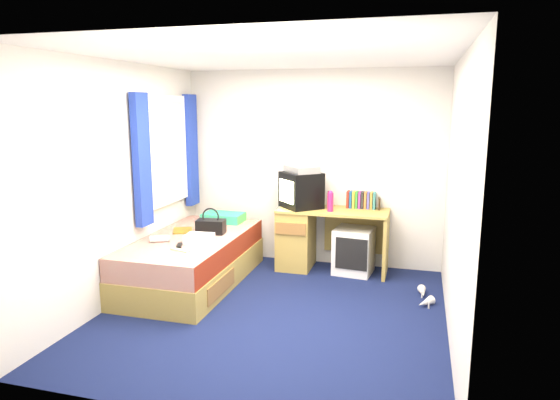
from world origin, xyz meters
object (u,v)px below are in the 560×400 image
(magazine, at_px, (183,230))
(remote_control, at_px, (179,245))
(crt_tv, at_px, (301,190))
(water_bottle, at_px, (160,239))
(vcr, at_px, (301,169))
(picture_frame, at_px, (379,204))
(storage_cube, at_px, (354,251))
(colour_swatch_fan, at_px, (180,250))
(desk, at_px, (310,236))
(white_heels, at_px, (424,297))
(pillow, at_px, (223,217))
(pink_water_bottle, at_px, (330,202))
(towel, at_px, (199,239))
(aerosol_can, at_px, (329,200))
(bed, at_px, (193,260))
(handbag, at_px, (211,226))

(magazine, bearing_deg, remote_control, -66.38)
(crt_tv, bearing_deg, water_bottle, -90.43)
(vcr, distance_m, picture_frame, 1.01)
(storage_cube, relative_size, colour_swatch_fan, 2.46)
(desk, height_order, vcr, vcr)
(desk, bearing_deg, crt_tv, 179.67)
(white_heels, bearing_deg, pillow, 166.13)
(desk, relative_size, pink_water_bottle, 6.00)
(magazine, bearing_deg, white_heels, -0.72)
(colour_swatch_fan, distance_m, white_heels, 2.52)
(colour_swatch_fan, bearing_deg, magazine, 114.82)
(towel, relative_size, white_heels, 0.55)
(pillow, relative_size, picture_frame, 3.54)
(white_heels, bearing_deg, magazine, 179.28)
(aerosol_can, bearing_deg, white_heels, -35.22)
(bed, xyz_separation_m, crt_tv, (1.02, 0.88, 0.70))
(desk, xyz_separation_m, crt_tv, (-0.12, 0.00, 0.56))
(picture_frame, relative_size, pink_water_bottle, 0.65)
(vcr, height_order, pink_water_bottle, vcr)
(desk, relative_size, colour_swatch_fan, 5.91)
(desk, relative_size, storage_cube, 2.40)
(water_bottle, height_order, white_heels, water_bottle)
(colour_swatch_fan, height_order, white_heels, colour_swatch_fan)
(aerosol_can, bearing_deg, pink_water_bottle, -75.44)
(handbag, height_order, water_bottle, handbag)
(handbag, height_order, white_heels, handbag)
(bed, relative_size, picture_frame, 14.29)
(pink_water_bottle, height_order, white_heels, pink_water_bottle)
(crt_tv, bearing_deg, magazine, -104.40)
(remote_control, bearing_deg, aerosol_can, 24.87)
(crt_tv, relative_size, handbag, 1.75)
(magazine, bearing_deg, picture_frame, 21.19)
(bed, xyz_separation_m, desk, (1.15, 0.88, 0.14))
(pillow, distance_m, vcr, 1.15)
(magazine, relative_size, water_bottle, 1.40)
(pink_water_bottle, bearing_deg, picture_frame, 26.35)
(desk, bearing_deg, storage_cube, -3.40)
(magazine, xyz_separation_m, colour_swatch_fan, (0.33, -0.72, -0.00))
(aerosol_can, bearing_deg, pillow, -170.91)
(pink_water_bottle, relative_size, water_bottle, 1.08)
(crt_tv, distance_m, picture_frame, 0.94)
(storage_cube, distance_m, picture_frame, 0.63)
(crt_tv, bearing_deg, pillow, -126.20)
(picture_frame, distance_m, handbag, 2.00)
(storage_cube, bearing_deg, colour_swatch_fan, -132.67)
(aerosol_can, distance_m, magazine, 1.77)
(bed, bearing_deg, handbag, 51.60)
(pillow, relative_size, water_bottle, 2.47)
(pillow, xyz_separation_m, vcr, (0.96, 0.13, 0.62))
(desk, distance_m, handbag, 1.24)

